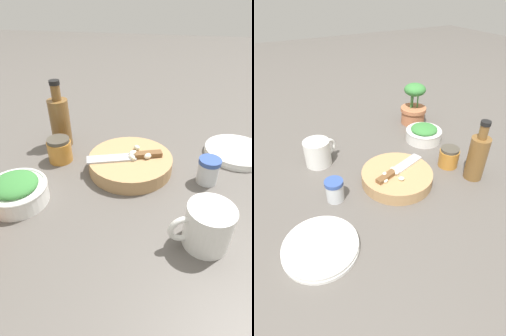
{
  "view_description": "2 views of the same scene",
  "coord_description": "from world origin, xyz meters",
  "views": [
    {
      "loc": [
        -0.06,
        0.53,
        0.43
      ],
      "look_at": [
        0.05,
        0.0,
        0.05
      ],
      "focal_mm": 28.0,
      "sensor_mm": 36.0,
      "label": 1
    },
    {
      "loc": [
        -0.32,
        -0.63,
        0.55
      ],
      "look_at": [
        0.0,
        -0.03,
        0.05
      ],
      "focal_mm": 28.0,
      "sensor_mm": 36.0,
      "label": 2
    }
  ],
  "objects": [
    {
      "name": "ground_plane",
      "position": [
        0.0,
        0.0,
        0.0
      ],
      "size": [
        5.0,
        5.0,
        0.0
      ],
      "primitive_type": "plane",
      "color": "#56514C"
    },
    {
      "name": "cutting_board",
      "position": [
        0.05,
        -0.07,
        0.02
      ],
      "size": [
        0.23,
        0.23,
        0.04
      ],
      "color": "tan",
      "rests_on": "ground_plane"
    },
    {
      "name": "chef_knife",
      "position": [
        0.05,
        -0.06,
        0.04
      ],
      "size": [
        0.21,
        0.09,
        0.01
      ],
      "rotation": [
        0.0,
        0.0,
        5.04
      ],
      "color": "brown",
      "rests_on": "cutting_board"
    },
    {
      "name": "garlic_cloves",
      "position": [
        0.03,
        -0.08,
        0.05
      ],
      "size": [
        0.08,
        0.08,
        0.02
      ],
      "color": "white",
      "rests_on": "cutting_board"
    },
    {
      "name": "herb_bowl",
      "position": [
        0.29,
        0.11,
        0.03
      ],
      "size": [
        0.15,
        0.15,
        0.07
      ],
      "color": "silver",
      "rests_on": "ground_plane"
    },
    {
      "name": "spice_jar",
      "position": [
        -0.16,
        -0.05,
        0.04
      ],
      "size": [
        0.06,
        0.06,
        0.07
      ],
      "color": "silver",
      "rests_on": "ground_plane"
    },
    {
      "name": "coffee_mug",
      "position": [
        -0.14,
        0.16,
        0.05
      ],
      "size": [
        0.12,
        0.09,
        0.09
      ],
      "color": "silver",
      "rests_on": "ground_plane"
    },
    {
      "name": "plate_stack",
      "position": [
        -0.26,
        -0.2,
        0.01
      ],
      "size": [
        0.19,
        0.19,
        0.02
      ],
      "color": "silver",
      "rests_on": "ground_plane"
    },
    {
      "name": "honey_jar",
      "position": [
        0.26,
        -0.07,
        0.03
      ],
      "size": [
        0.07,
        0.07,
        0.07
      ],
      "color": "#BC7A2D",
      "rests_on": "ground_plane"
    },
    {
      "name": "oil_bottle",
      "position": [
        0.29,
        -0.17,
        0.08
      ],
      "size": [
        0.06,
        0.06,
        0.21
      ],
      "color": "brown",
      "rests_on": "ground_plane"
    },
    {
      "name": "potted_herb",
      "position": [
        0.34,
        0.27,
        0.08
      ],
      "size": [
        0.11,
        0.11,
        0.18
      ],
      "color": "#B26B47",
      "rests_on": "ground_plane"
    }
  ]
}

